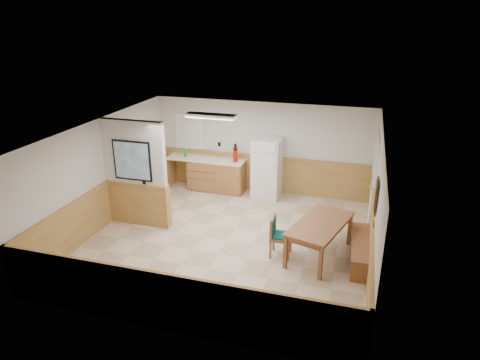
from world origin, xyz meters
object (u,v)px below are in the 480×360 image
(dining_table, at_px, (320,227))
(fire_extinguisher, at_px, (235,154))
(dining_chair, at_px, (277,233))
(soap_bottle, at_px, (185,153))
(refrigerator, at_px, (267,168))
(dining_bench, at_px, (361,246))

(dining_table, bearing_deg, fire_extinguisher, 150.15)
(dining_chair, relative_size, soap_bottle, 3.64)
(fire_extinguisher, xyz_separation_m, soap_bottle, (-1.47, 0.02, -0.10))
(refrigerator, height_order, dining_table, refrigerator)
(dining_bench, distance_m, dining_chair, 1.67)
(refrigerator, bearing_deg, dining_chair, -70.88)
(dining_table, height_order, dining_bench, dining_table)
(dining_chair, bearing_deg, soap_bottle, 136.08)
(refrigerator, xyz_separation_m, dining_table, (1.72, -2.70, -0.16))
(refrigerator, distance_m, dining_chair, 3.06)
(dining_table, height_order, dining_chair, dining_chair)
(soap_bottle, bearing_deg, dining_table, -33.98)
(refrigerator, distance_m, soap_bottle, 2.38)
(refrigerator, distance_m, fire_extinguisher, 0.95)
(dining_table, distance_m, fire_extinguisher, 3.81)
(soap_bottle, bearing_deg, dining_bench, -29.03)
(refrigerator, bearing_deg, dining_bench, -44.32)
(fire_extinguisher, bearing_deg, dining_chair, -45.11)
(dining_bench, height_order, dining_chair, dining_chair)
(soap_bottle, bearing_deg, refrigerator, -1.43)
(dining_bench, bearing_deg, dining_chair, -173.41)
(refrigerator, relative_size, dining_chair, 1.92)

